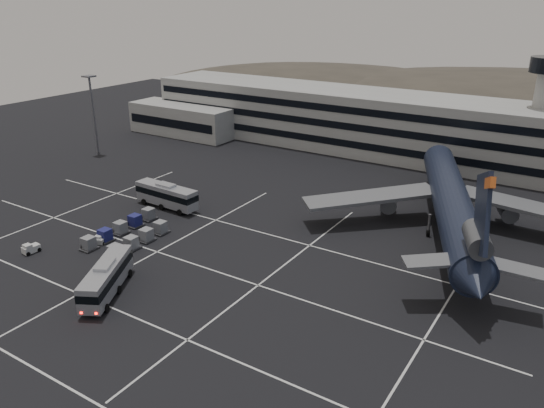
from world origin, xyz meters
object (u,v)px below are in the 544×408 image
at_px(uld_cluster, 129,233).
at_px(bus_far, 167,195).
at_px(bus_near, 106,277).
at_px(tug_a, 31,249).
at_px(trijet_main, 452,203).

bearing_deg(uld_cluster, bus_far, 106.89).
xyz_separation_m(bus_near, tug_a, (-18.45, 1.70, -1.69)).
bearing_deg(bus_far, trijet_main, -68.69).
bearing_deg(trijet_main, uld_cluster, -166.39).
bearing_deg(bus_near, trijet_main, 24.45).
xyz_separation_m(trijet_main, bus_far, (-45.39, -15.62, -2.80)).
relative_size(trijet_main, bus_near, 4.58).
bearing_deg(trijet_main, bus_far, 178.12).
relative_size(bus_near, tug_a, 4.87).
bearing_deg(bus_near, bus_far, 89.97).
height_order(trijet_main, bus_near, trijet_main).
distance_m(trijet_main, tug_a, 64.01).
bearing_deg(uld_cluster, tug_a, -127.25).
height_order(tug_a, uld_cluster, uld_cluster).
relative_size(bus_far, tug_a, 5.13).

